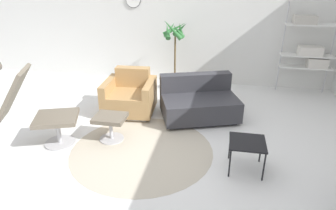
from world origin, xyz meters
TOP-DOWN VIEW (x-y plane):
  - ground_plane at (0.00, 0.00)m, footprint 12.00×12.00m
  - wall_back at (-0.00, 2.89)m, footprint 12.00×0.09m
  - round_rug at (-0.21, -0.13)m, footprint 2.00×2.00m
  - lounge_chair at (-1.79, -0.29)m, footprint 1.23×0.85m
  - ottoman at (-0.73, 0.08)m, footprint 0.45×0.39m
  - armchair_red at (-0.73, 1.06)m, footprint 0.89×0.83m
  - couch_low at (0.47, 1.09)m, footprint 1.45×1.20m
  - side_table at (1.20, -0.30)m, footprint 0.44×0.44m
  - potted_plant at (-0.16, 2.35)m, footprint 0.56×0.57m
  - shelf_unit at (2.46, 2.57)m, footprint 0.99×0.28m

SIDE VIEW (x-z plane):
  - ground_plane at x=0.00m, z-range 0.00..0.00m
  - round_rug at x=-0.21m, z-range 0.00..0.01m
  - couch_low at x=0.47m, z-range -0.09..0.60m
  - ottoman at x=-0.73m, z-range 0.09..0.48m
  - armchair_red at x=-0.73m, z-range -0.09..0.66m
  - side_table at x=1.20m, z-range 0.16..0.56m
  - lounge_chair at x=-1.79m, z-range 0.10..1.33m
  - potted_plant at x=-0.16m, z-range 0.03..1.52m
  - shelf_unit at x=2.46m, z-range 0.08..1.86m
  - wall_back at x=0.00m, z-range 0.00..2.80m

